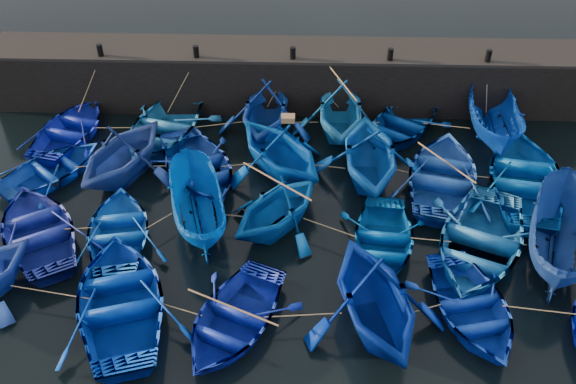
{
  "coord_description": "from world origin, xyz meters",
  "views": [
    {
      "loc": [
        0.54,
        -14.43,
        15.09
      ],
      "look_at": [
        0.0,
        3.2,
        0.7
      ],
      "focal_mm": 40.0,
      "sensor_mm": 36.0,
      "label": 1
    }
  ],
  "objects_px": {
    "boat_13": "(38,229)",
    "wooden_crate": "(288,118)",
    "boat_8": "(198,167)",
    "boat_0": "(71,129)"
  },
  "relations": [
    {
      "from": "boat_8",
      "to": "boat_13",
      "type": "bearing_deg",
      "value": -171.02
    },
    {
      "from": "boat_8",
      "to": "boat_0",
      "type": "bearing_deg",
      "value": 128.36
    },
    {
      "from": "boat_0",
      "to": "boat_8",
      "type": "xyz_separation_m",
      "value": [
        5.59,
        -2.47,
        0.05
      ]
    },
    {
      "from": "boat_0",
      "to": "wooden_crate",
      "type": "xyz_separation_m",
      "value": [
        9.0,
        -2.19,
        2.1
      ]
    },
    {
      "from": "boat_0",
      "to": "wooden_crate",
      "type": "height_order",
      "value": "wooden_crate"
    },
    {
      "from": "boat_0",
      "to": "boat_8",
      "type": "relative_size",
      "value": 0.91
    },
    {
      "from": "boat_8",
      "to": "boat_13",
      "type": "xyz_separation_m",
      "value": [
        -4.87,
        -3.64,
        -0.01
      ]
    },
    {
      "from": "boat_0",
      "to": "boat_8",
      "type": "bearing_deg",
      "value": 169.29
    },
    {
      "from": "boat_13",
      "to": "wooden_crate",
      "type": "height_order",
      "value": "wooden_crate"
    },
    {
      "from": "boat_13",
      "to": "wooden_crate",
      "type": "bearing_deg",
      "value": 174.85
    }
  ]
}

